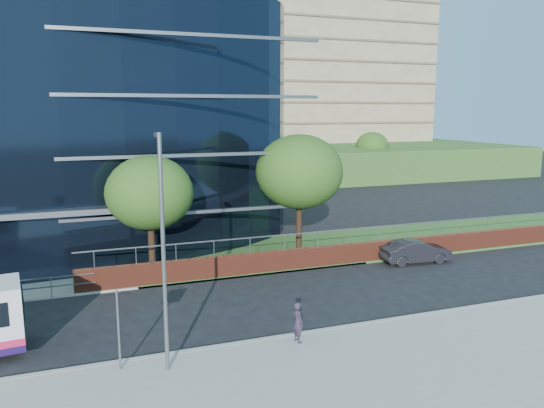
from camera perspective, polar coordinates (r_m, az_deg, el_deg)
name	(u,v)px	position (r m, az deg, el deg)	size (l,w,h in m)	color
grass_verge	(400,240)	(37.44, 13.65, -3.79)	(36.00, 8.00, 0.12)	#2D511E
retaining_wall	(379,251)	(32.18, 11.39, -4.96)	(34.00, 0.40, 2.11)	maroon
apartment_block	(275,95)	(81.49, 0.31, 11.65)	(60.00, 42.00, 30.00)	#2D511E
street_sign	(118,313)	(18.79, -16.27, -11.20)	(0.85, 0.09, 2.80)	slate
tree_far_c	(150,193)	(28.66, -13.03, 1.17)	(4.62, 4.62, 6.51)	black
tree_far_d	(299,172)	(31.87, 2.97, 3.47)	(5.28, 5.28, 7.44)	black
tree_dist_e	(262,147)	(62.70, -1.07, 6.11)	(4.62, 4.62, 6.51)	black
tree_dist_f	(372,146)	(71.30, 10.71, 6.15)	(4.29, 4.29, 6.05)	black
streetlight_east	(163,247)	(17.68, -11.64, -4.54)	(0.15, 0.77, 8.00)	slate
parked_car	(416,251)	(32.28, 15.22, -4.94)	(1.44, 4.14, 1.36)	black
pedestrian	(298,322)	(20.53, 2.80, -12.58)	(0.57, 0.38, 1.57)	#292030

